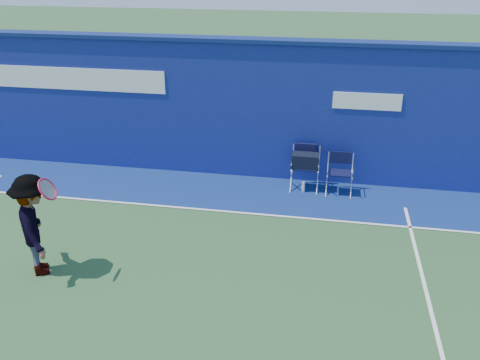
% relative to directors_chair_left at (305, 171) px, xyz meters
% --- Properties ---
extents(ground, '(80.00, 80.00, 0.00)m').
position_rel_directors_chair_left_xyz_m(ground, '(-2.42, -4.57, -0.41)').
color(ground, '#2C512B').
rests_on(ground, ground).
extents(stadium_wall, '(24.00, 0.50, 3.08)m').
position_rel_directors_chair_left_xyz_m(stadium_wall, '(-2.43, 0.63, 1.14)').
color(stadium_wall, navy).
rests_on(stadium_wall, ground).
extents(out_of_bounds_strip, '(24.00, 1.80, 0.01)m').
position_rel_directors_chair_left_xyz_m(out_of_bounds_strip, '(-2.42, -0.47, -0.40)').
color(out_of_bounds_strip, navy).
rests_on(out_of_bounds_strip, ground).
extents(court_lines, '(24.00, 12.00, 0.01)m').
position_rel_directors_chair_left_xyz_m(court_lines, '(-2.42, -3.97, -0.40)').
color(court_lines, white).
rests_on(court_lines, out_of_bounds_strip).
extents(directors_chair_left, '(0.57, 0.53, 0.96)m').
position_rel_directors_chair_left_xyz_m(directors_chair_left, '(0.00, 0.00, 0.00)').
color(directors_chair_left, silver).
rests_on(directors_chair_left, ground).
extents(directors_chair_right, '(0.51, 0.46, 0.86)m').
position_rel_directors_chair_left_xyz_m(directors_chair_right, '(0.74, -0.08, -0.14)').
color(directors_chair_right, silver).
rests_on(directors_chair_right, ground).
extents(water_bottle, '(0.07, 0.07, 0.25)m').
position_rel_directors_chair_left_xyz_m(water_bottle, '(-0.01, -0.17, -0.28)').
color(water_bottle, silver).
rests_on(water_bottle, ground).
extents(tennis_player, '(1.12, 1.25, 1.72)m').
position_rel_directors_chair_left_xyz_m(tennis_player, '(-3.97, -3.88, 0.44)').
color(tennis_player, '#EA4738').
rests_on(tennis_player, ground).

